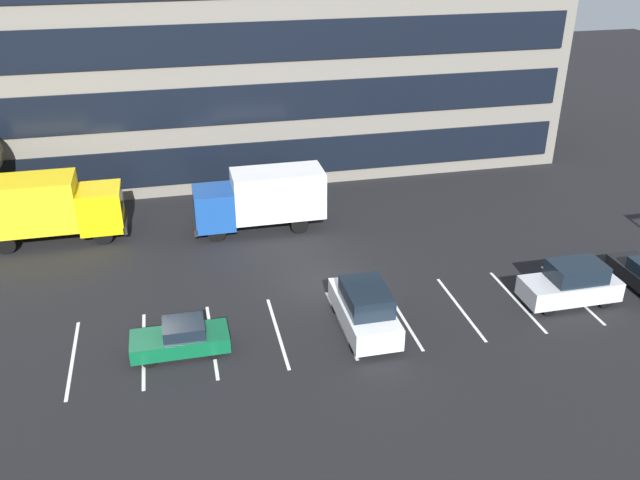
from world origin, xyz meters
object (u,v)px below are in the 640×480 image
suv_white (365,308)px  box_truck_blue (262,197)px  box_truck_yellow_all (45,206)px  suv_silver (571,284)px  sedan_forest (181,338)px

suv_white → box_truck_blue: bearing=104.2°
box_truck_yellow_all → suv_silver: (24.00, -11.98, -1.07)m
box_truck_yellow_all → suv_silver: size_ratio=1.78×
box_truck_yellow_all → sedan_forest: box_truck_yellow_all is taller
box_truck_yellow_all → suv_white: (14.21, -11.98, -1.00)m
suv_white → suv_silver: (9.80, -0.00, -0.08)m
box_truck_blue → suv_silver: 16.63m
suv_silver → box_truck_yellow_all: bearing=153.5°
box_truck_blue → box_truck_yellow_all: size_ratio=0.93×
box_truck_blue → box_truck_yellow_all: (-11.45, 1.12, 0.13)m
box_truck_yellow_all → suv_white: bearing=-40.1°
sedan_forest → suv_white: size_ratio=0.83×
sedan_forest → suv_silver: suv_silver is taller
box_truck_yellow_all → suv_silver: box_truck_yellow_all is taller
sedan_forest → suv_white: bearing=-0.5°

